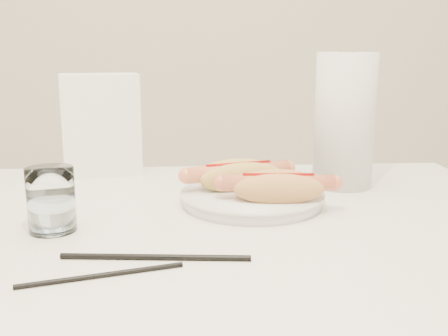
{
  "coord_description": "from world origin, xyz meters",
  "views": [
    {
      "loc": [
        0.02,
        -0.78,
        1.01
      ],
      "look_at": [
        0.08,
        0.07,
        0.82
      ],
      "focal_mm": 42.06,
      "sensor_mm": 36.0,
      "label": 1
    }
  ],
  "objects": [
    {
      "name": "hotdog_right",
      "position": [
        0.16,
        0.04,
        0.79
      ],
      "size": [
        0.18,
        0.08,
        0.05
      ],
      "rotation": [
        0.0,
        0.0,
        -0.06
      ],
      "color": "tan",
      "rests_on": "plate"
    },
    {
      "name": "table",
      "position": [
        0.0,
        0.0,
        0.69
      ],
      "size": [
        1.2,
        0.8,
        0.75
      ],
      "color": "white",
      "rests_on": "ground"
    },
    {
      "name": "chopstick_far",
      "position": [
        -0.03,
        -0.15,
        0.75
      ],
      "size": [
        0.24,
        0.03,
        0.01
      ],
      "primitive_type": "cylinder",
      "rotation": [
        0.0,
        1.57,
        -0.1
      ],
      "color": "black",
      "rests_on": "table"
    },
    {
      "name": "hotdog_left",
      "position": [
        0.11,
        0.12,
        0.79
      ],
      "size": [
        0.19,
        0.11,
        0.05
      ],
      "rotation": [
        0.0,
        0.0,
        0.26
      ],
      "color": "tan",
      "rests_on": "plate"
    },
    {
      "name": "water_glass",
      "position": [
        -0.18,
        -0.03,
        0.8
      ],
      "size": [
        0.07,
        0.07,
        0.1
      ],
      "primitive_type": "cylinder",
      "color": "white",
      "rests_on": "table"
    },
    {
      "name": "navy_napkin",
      "position": [
        0.09,
        0.27,
        0.75
      ],
      "size": [
        0.16,
        0.16,
        0.01
      ],
      "primitive_type": "cube",
      "rotation": [
        0.0,
        0.0,
        0.21
      ],
      "color": "#12133B",
      "rests_on": "table"
    },
    {
      "name": "paper_towel_roll",
      "position": [
        0.32,
        0.2,
        0.88
      ],
      "size": [
        0.12,
        0.12,
        0.26
      ],
      "primitive_type": "cylinder",
      "rotation": [
        0.0,
        0.0,
        0.09
      ],
      "color": "silver",
      "rests_on": "table"
    },
    {
      "name": "plate",
      "position": [
        0.13,
        0.09,
        0.76
      ],
      "size": [
        0.28,
        0.28,
        0.02
      ],
      "primitive_type": "cylinder",
      "rotation": [
        0.0,
        0.0,
        -0.17
      ],
      "color": "white",
      "rests_on": "table"
    },
    {
      "name": "chopstick_near",
      "position": [
        -0.08,
        -0.2,
        0.75
      ],
      "size": [
        0.19,
        0.06,
        0.01
      ],
      "primitive_type": "cylinder",
      "rotation": [
        0.0,
        1.57,
        0.27
      ],
      "color": "black",
      "rests_on": "table"
    },
    {
      "name": "napkin_box",
      "position": [
        -0.17,
        0.34,
        0.86
      ],
      "size": [
        0.17,
        0.12,
        0.21
      ],
      "primitive_type": "cube",
      "rotation": [
        0.0,
        0.0,
        0.21
      ],
      "color": "white",
      "rests_on": "table"
    }
  ]
}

